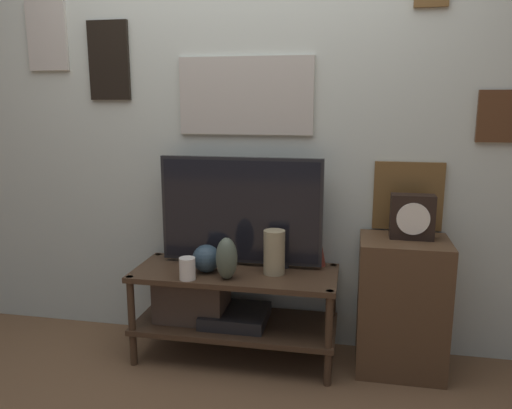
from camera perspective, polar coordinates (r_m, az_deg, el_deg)
The scene contains 11 objects.
ground_plane at distance 2.77m, azimuth -3.72°, elevation -19.48°, with size 12.00×12.00×0.00m, color brown.
wall_back at distance 2.92m, azimuth -1.20°, elevation 10.09°, with size 6.40×0.08×2.70m.
media_console at distance 2.89m, azimuth -4.13°, elevation -11.03°, with size 1.13×0.47×0.51m.
television at distance 2.80m, azimuth -1.77°, elevation -0.71°, with size 0.92×0.05×0.62m.
vase_urn_stoneware at distance 2.64m, azimuth -3.38°, elevation -6.18°, with size 0.11×0.11×0.23m.
vase_round_glass at distance 2.76m, azimuth -5.70°, elevation -6.16°, with size 0.15×0.15×0.15m.
vase_tall_ceramic at distance 2.71m, azimuth 2.10°, elevation -5.46°, with size 0.12×0.12×0.24m.
vase_slim_bronze at distance 2.87m, azimuth 7.28°, elevation -5.09°, with size 0.07×0.07×0.19m.
candle_jar at distance 2.67m, azimuth -7.85°, elevation -7.26°, with size 0.09×0.09×0.12m.
side_table at distance 2.84m, azimuth 16.28°, elevation -10.98°, with size 0.46×0.37×0.73m.
mantel_clock at distance 2.73m, azimuth 17.42°, elevation -1.35°, with size 0.22×0.11×0.23m.
Camera 1 is at (0.63, -2.29, 1.43)m, focal length 35.00 mm.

